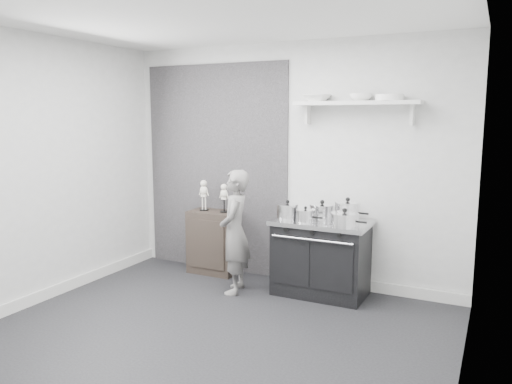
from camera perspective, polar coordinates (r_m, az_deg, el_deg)
ground at (r=4.47m, az=-5.73°, el=-16.34°), size 4.00×4.00×0.00m
room_shell at (r=4.24m, az=-6.02°, el=5.25°), size 4.02×3.62×2.71m
wall_shelf at (r=5.29m, az=11.39°, el=9.82°), size 1.30×0.26×0.24m
stove at (r=5.38m, az=7.43°, el=-7.38°), size 1.00×0.63×0.81m
side_cabinet at (r=6.08m, az=-4.85°, el=-5.71°), size 0.58×0.34×0.76m
child at (r=5.34m, az=-2.44°, el=-4.58°), size 0.45×0.56×1.33m
pot_front_left at (r=5.30m, az=3.63°, el=-2.21°), size 0.32×0.24×0.20m
pot_back_left at (r=5.37m, az=7.56°, el=-2.18°), size 0.36×0.27×0.20m
pot_back_right at (r=5.27m, az=10.41°, el=-2.18°), size 0.35×0.27×0.25m
pot_front_right at (r=5.00m, az=10.08°, el=-3.13°), size 0.36×0.27×0.19m
pot_front_center at (r=5.16m, az=5.68°, el=-2.71°), size 0.28×0.19×0.17m
skeleton_full at (r=6.03m, az=-5.98°, el=-0.11°), size 0.12×0.08×0.42m
skeleton_torso at (r=5.89m, az=-3.67°, el=-0.46°), size 0.11×0.07×0.39m
bowl_large at (r=5.41m, az=6.95°, el=10.62°), size 0.30×0.30×0.07m
bowl_small at (r=5.27m, az=11.86°, el=10.55°), size 0.23×0.23×0.07m
plate_stack at (r=5.20m, az=15.00°, el=10.40°), size 0.28×0.28×0.06m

